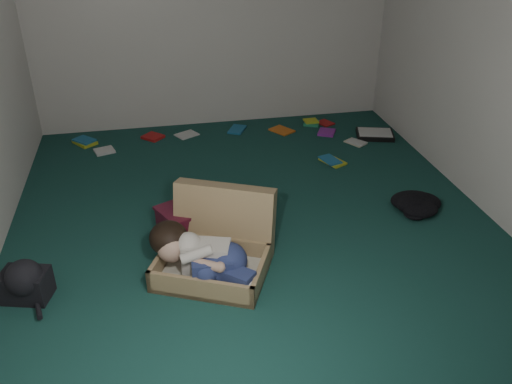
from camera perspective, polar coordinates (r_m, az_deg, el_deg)
name	(u,v)px	position (r m, az deg, el deg)	size (l,w,h in m)	color
floor	(252,219)	(4.60, -0.37, -2.91)	(4.50, 4.50, 0.00)	#16413A
wall_back	(212,10)	(6.23, -4.63, 18.52)	(4.50, 4.50, 0.00)	white
wall_front	(367,239)	(2.09, 11.57, -4.85)	(4.50, 4.50, 0.00)	white
wall_right	(498,55)	(4.85, 24.13, 13.06)	(4.50, 4.50, 0.00)	white
suitcase	(217,246)	(3.99, -4.11, -5.68)	(1.00, 0.99, 0.56)	tan
person	(202,255)	(3.83, -5.74, -6.61)	(0.72, 0.64, 0.35)	beige
maroon_bin	(188,223)	(4.32, -7.17, -3.21)	(0.53, 0.48, 0.29)	#460E1E
backpack	(26,284)	(4.03, -23.07, -8.89)	(0.39, 0.31, 0.23)	black
clothing_pile	(426,205)	(4.90, 17.48, -1.31)	(0.43, 0.35, 0.14)	black
paper_tray	(375,134)	(6.30, 12.40, 5.95)	(0.48, 0.41, 0.06)	black
book_scatter	(246,137)	(6.15, -1.02, 5.86)	(3.13, 1.28, 0.02)	gold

